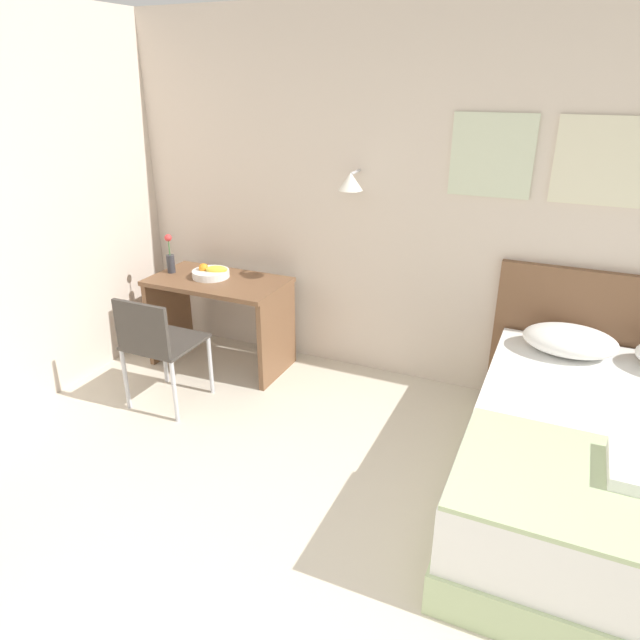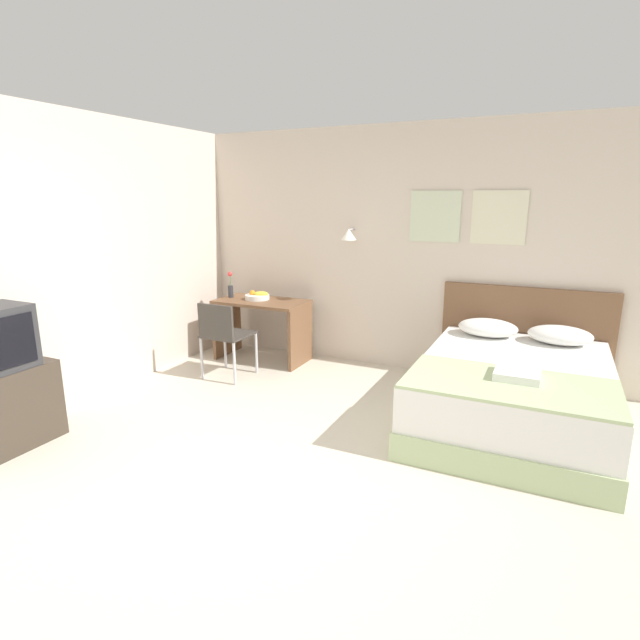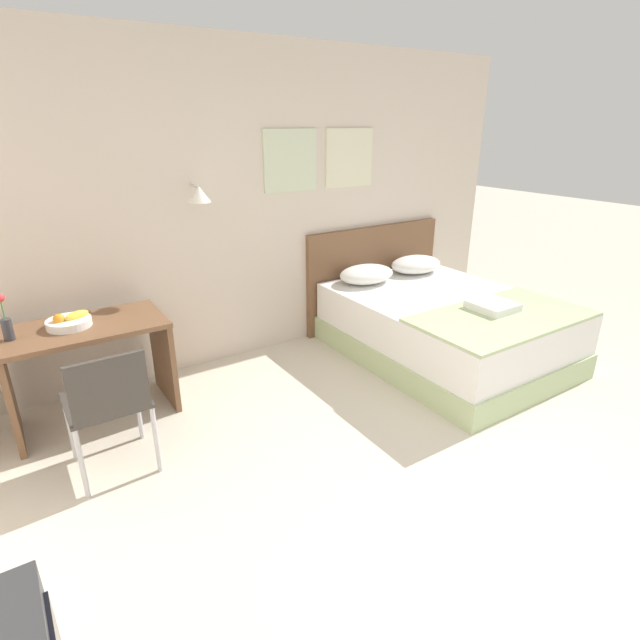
% 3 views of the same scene
% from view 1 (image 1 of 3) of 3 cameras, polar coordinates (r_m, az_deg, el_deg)
% --- Properties ---
extents(wall_back, '(5.60, 0.31, 2.65)m').
position_cam_1_polar(wall_back, '(4.09, 11.45, 10.97)').
color(wall_back, beige).
rests_on(wall_back, ground_plane).
extents(bed, '(1.51, 2.01, 0.57)m').
position_cam_1_polar(bed, '(3.42, 27.65, -13.38)').
color(bed, '#B2C693').
rests_on(bed, ground_plane).
extents(headboard, '(1.63, 0.06, 1.03)m').
position_cam_1_polar(headboard, '(4.21, 27.88, -2.75)').
color(headboard, brown).
rests_on(headboard, ground_plane).
extents(pillow_left, '(0.56, 0.40, 0.17)m').
position_cam_1_polar(pillow_left, '(3.88, 23.71, -1.88)').
color(pillow_left, white).
rests_on(pillow_left, bed).
extents(throw_blanket, '(1.46, 0.80, 0.02)m').
position_cam_1_polar(throw_blanket, '(2.77, 29.13, -15.18)').
color(throw_blanket, '#B2C693').
rests_on(throw_blanket, bed).
extents(desk, '(1.06, 0.59, 0.72)m').
position_cam_1_polar(desk, '(4.56, -10.02, 1.33)').
color(desk, brown).
rests_on(desk, ground_plane).
extents(desk_chair, '(0.46, 0.46, 0.83)m').
position_cam_1_polar(desk_chair, '(4.02, -16.08, -2.07)').
color(desk_chair, '#3D3833').
rests_on(desk_chair, ground_plane).
extents(fruit_bowl, '(0.29, 0.29, 0.11)m').
position_cam_1_polar(fruit_bowl, '(4.53, -10.85, 4.65)').
color(fruit_bowl, silver).
rests_on(fruit_bowl, desk).
extents(flower_vase, '(0.06, 0.06, 0.31)m').
position_cam_1_polar(flower_vase, '(4.69, -14.75, 6.04)').
color(flower_vase, '#333338').
rests_on(flower_vase, desk).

